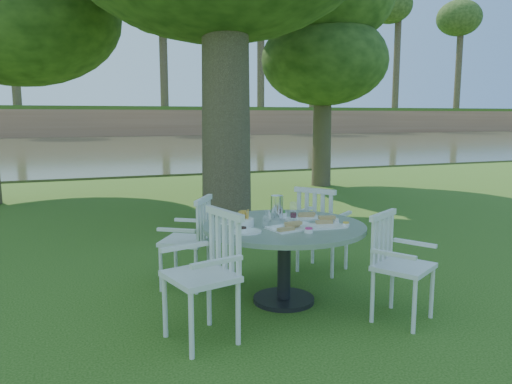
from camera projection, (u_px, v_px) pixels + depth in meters
ground at (262, 271)px, 5.50m from camera, size 140.00×140.00×0.00m
table at (284, 239)px, 4.50m from camera, size 1.46×1.46×0.72m
chair_ne at (319, 223)px, 5.35m from camera, size 0.64×0.64×0.94m
chair_nw at (193, 235)px, 4.91m from camera, size 0.61×0.61×0.90m
chair_sw at (212, 265)px, 3.76m from camera, size 0.57×0.60×0.98m
chair_se at (394, 257)px, 4.15m from camera, size 0.60×0.59×0.89m
tableware at (278, 219)px, 4.53m from camera, size 1.06×0.78×0.23m
river at (106, 148)px, 26.76m from camera, size 100.00×28.00×0.12m
far_bank at (89, 50)px, 42.51m from camera, size 100.00×18.00×15.20m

